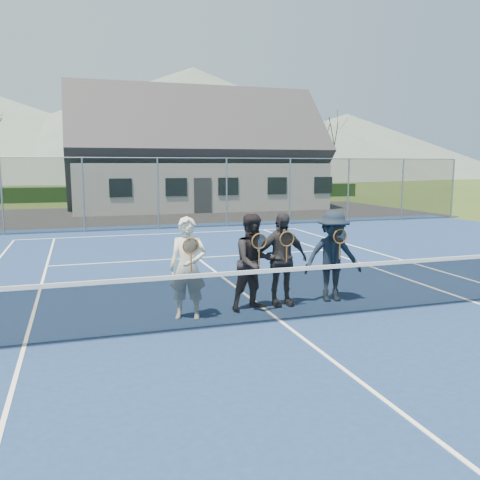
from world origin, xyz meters
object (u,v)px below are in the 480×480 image
Objects in this scene: player_d at (333,256)px; clubhouse at (195,144)px; player_a at (188,268)px; player_b at (254,262)px; tennis_net at (281,292)px; player_c at (281,259)px.

clubhouse is at bearing 83.81° from player_d.
clubhouse reaches higher than player_a.
player_b is at bearing -100.26° from clubhouse.
player_d is at bearing -96.19° from clubhouse.
player_a is 1.30m from player_b.
player_a is (-1.47, 0.70, 0.38)m from tennis_net.
tennis_net is at bearing -78.06° from player_b.
player_c is at bearing 67.79° from tennis_net.
player_b and player_d have the same top height.
tennis_net is 1.83m from player_d.
clubhouse is at bearing 79.74° from player_b.
player_b is at bearing -176.51° from player_d.
clubhouse reaches higher than tennis_net.
clubhouse is at bearing 76.78° from player_a.
tennis_net is at bearing -99.46° from clubhouse.
player_c reaches higher than tennis_net.
player_d is (2.97, 0.27, -0.00)m from player_a.
player_d is at bearing -0.64° from player_c.
player_a is 1.90m from player_c.
tennis_net is 1.68m from player_a.
tennis_net is 24.57m from clubhouse.
player_a is 2.99m from player_d.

